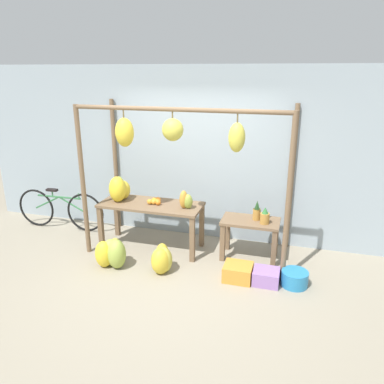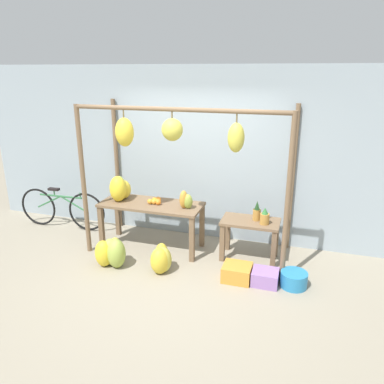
% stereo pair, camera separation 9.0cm
% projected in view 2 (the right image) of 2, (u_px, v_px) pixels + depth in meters
% --- Properties ---
extents(ground_plane, '(20.00, 20.00, 0.00)m').
position_uv_depth(ground_plane, '(167.00, 280.00, 5.08)').
color(ground_plane, gray).
extents(shop_wall_back, '(8.00, 0.08, 2.80)m').
position_uv_depth(shop_wall_back, '(200.00, 155.00, 6.08)').
color(shop_wall_back, '#99A8B2').
rests_on(shop_wall_back, ground_plane).
extents(stall_awning, '(3.03, 1.20, 2.26)m').
position_uv_depth(stall_awning, '(177.00, 151.00, 5.17)').
color(stall_awning, brown).
rests_on(stall_awning, ground_plane).
extents(display_table_main, '(1.60, 0.64, 0.74)m').
position_uv_depth(display_table_main, '(151.00, 210.00, 5.84)').
color(display_table_main, brown).
rests_on(display_table_main, ground_plane).
extents(display_table_side, '(0.84, 0.49, 0.61)m').
position_uv_depth(display_table_side, '(250.00, 229.00, 5.52)').
color(display_table_side, brown).
rests_on(display_table_side, ground_plane).
extents(banana_pile_on_table, '(0.38, 0.49, 0.41)m').
position_uv_depth(banana_pile_on_table, '(119.00, 189.00, 5.89)').
color(banana_pile_on_table, '#9EB247').
rests_on(banana_pile_on_table, display_table_main).
extents(orange_pile, '(0.22, 0.20, 0.10)m').
position_uv_depth(orange_pile, '(156.00, 201.00, 5.79)').
color(orange_pile, orange).
rests_on(orange_pile, display_table_main).
extents(pineapple_cluster, '(0.25, 0.24, 0.30)m').
position_uv_depth(pineapple_cluster, '(261.00, 215.00, 5.39)').
color(pineapple_cluster, '#B27F38').
rests_on(pineapple_cluster, display_table_side).
extents(banana_pile_ground_left, '(0.53, 0.43, 0.44)m').
position_uv_depth(banana_pile_ground_left, '(112.00, 253.00, 5.40)').
color(banana_pile_ground_left, '#9EB247').
rests_on(banana_pile_ground_left, ground_plane).
extents(banana_pile_ground_right, '(0.39, 0.44, 0.40)m').
position_uv_depth(banana_pile_ground_right, '(161.00, 259.00, 5.24)').
color(banana_pile_ground_right, gold).
rests_on(banana_pile_ground_right, ground_plane).
extents(fruit_crate_white, '(0.38, 0.34, 0.22)m').
position_uv_depth(fruit_crate_white, '(237.00, 272.00, 5.05)').
color(fruit_crate_white, orange).
rests_on(fruit_crate_white, ground_plane).
extents(blue_bucket, '(0.35, 0.35, 0.20)m').
position_uv_depth(blue_bucket, '(294.00, 279.00, 4.90)').
color(blue_bucket, teal).
rests_on(blue_bucket, ground_plane).
extents(parked_bicycle, '(1.67, 0.10, 0.73)m').
position_uv_depth(parked_bicycle, '(62.00, 208.00, 6.66)').
color(parked_bicycle, black).
rests_on(parked_bicycle, ground_plane).
extents(papaya_pile, '(0.22, 0.17, 0.27)m').
position_uv_depth(papaya_pile, '(186.00, 200.00, 5.56)').
color(papaya_pile, '#93A33D').
rests_on(papaya_pile, display_table_main).
extents(fruit_crate_purple, '(0.34, 0.31, 0.19)m').
position_uv_depth(fruit_crate_purple, '(265.00, 277.00, 4.96)').
color(fruit_crate_purple, '#9970B7').
rests_on(fruit_crate_purple, ground_plane).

